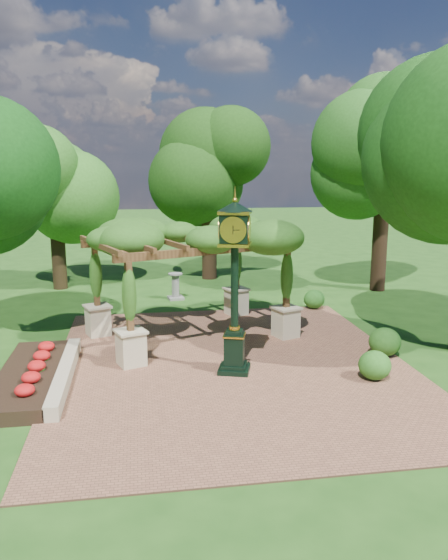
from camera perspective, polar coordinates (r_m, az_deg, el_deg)
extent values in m
plane|color=#1E4714|center=(14.97, 1.53, -10.23)|extent=(120.00, 120.00, 0.00)
cube|color=brown|center=(15.88, 0.86, -8.83)|extent=(10.00, 12.00, 0.04)
cube|color=#C6B793|center=(15.28, -16.30, -9.45)|extent=(0.35, 5.00, 0.40)
cube|color=red|center=(15.43, -19.66, -9.54)|extent=(1.50, 5.00, 0.36)
cube|color=black|center=(15.33, 1.08, -9.28)|extent=(1.04, 1.04, 0.13)
cube|color=black|center=(15.13, 1.09, -7.28)|extent=(0.65, 0.65, 0.94)
cube|color=gold|center=(15.00, 1.09, -5.77)|extent=(0.73, 0.73, 0.04)
cylinder|color=black|center=(14.65, 1.12, -0.69)|extent=(0.26, 0.26, 2.41)
cube|color=black|center=(14.39, 1.14, 5.42)|extent=(0.91, 0.91, 0.73)
cylinder|color=#ECE6C8|center=(14.02, 0.96, 5.25)|extent=(0.61, 0.21, 0.63)
cone|color=black|center=(14.34, 1.15, 7.71)|extent=(1.17, 1.17, 0.26)
sphere|color=gold|center=(14.33, 1.15, 8.33)|extent=(0.15, 0.15, 0.15)
cube|color=beige|center=(15.89, -9.68, -7.06)|extent=(0.90, 0.90, 0.97)
cube|color=brown|center=(15.46, -9.88, -1.65)|extent=(0.22, 0.22, 2.00)
cube|color=beige|center=(18.30, 6.47, -4.42)|extent=(0.90, 0.90, 0.97)
cube|color=brown|center=(17.93, 6.58, 0.30)|extent=(0.22, 0.22, 2.00)
cube|color=beige|center=(18.84, -13.03, -4.18)|extent=(0.90, 0.90, 0.97)
cube|color=brown|center=(18.48, -13.25, 0.41)|extent=(0.22, 0.22, 2.00)
cube|color=beige|center=(20.91, 1.29, -2.29)|extent=(0.90, 0.90, 0.97)
cube|color=brown|center=(20.59, 1.31, 1.87)|extent=(0.22, 0.22, 2.00)
cube|color=brown|center=(16.32, -1.05, 3.11)|extent=(5.92, 2.31, 0.24)
cube|color=brown|center=(19.21, -5.64, 4.37)|extent=(5.92, 2.31, 0.24)
ellipsoid|color=#265217|center=(17.71, -3.54, 4.73)|extent=(7.22, 5.81, 1.08)
cube|color=gray|center=(23.58, -5.06, -1.87)|extent=(0.72, 0.72, 0.11)
cylinder|color=gray|center=(23.47, -5.09, -0.65)|extent=(0.37, 0.37, 1.03)
cylinder|color=gray|center=(23.36, -5.11, 0.64)|extent=(0.68, 0.68, 0.06)
ellipsoid|color=#275F1B|center=(15.22, 15.47, -8.57)|extent=(0.93, 0.93, 0.78)
ellipsoid|color=#245517|center=(17.10, 16.45, -6.22)|extent=(1.25, 1.25, 0.85)
ellipsoid|color=#29691E|center=(22.07, 9.42, -1.98)|extent=(1.06, 1.06, 0.75)
cylinder|color=#2E2112|center=(26.42, -16.88, 2.27)|extent=(0.65, 0.65, 2.95)
ellipsoid|color=#285C1A|center=(26.10, -17.38, 10.53)|extent=(4.00, 4.00, 4.65)
cylinder|color=#321F14|center=(27.61, -1.54, 3.48)|extent=(0.75, 0.75, 3.24)
ellipsoid|color=#17370D|center=(27.32, -1.59, 12.17)|extent=(4.50, 4.50, 5.11)
cylinder|color=black|center=(25.91, 15.91, 2.87)|extent=(0.68, 0.68, 3.59)
ellipsoid|color=#205017|center=(25.64, 16.51, 13.15)|extent=(4.37, 4.37, 5.67)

